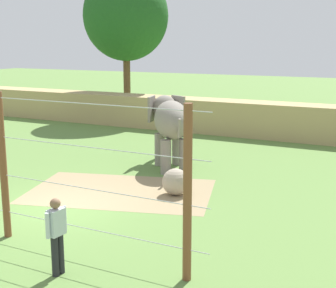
{
  "coord_description": "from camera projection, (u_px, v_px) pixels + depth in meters",
  "views": [
    {
      "loc": [
        9.04,
        -10.56,
        4.77
      ],
      "look_at": [
        1.71,
        3.74,
        1.4
      ],
      "focal_mm": 51.61,
      "sensor_mm": 36.0,
      "label": 1
    }
  ],
  "objects": [
    {
      "name": "ground_plane",
      "position": [
        59.0,
        208.0,
        14.21
      ],
      "size": [
        120.0,
        120.0,
        0.0
      ],
      "primitive_type": "plane",
      "color": "#5B7F3D"
    },
    {
      "name": "dirt_patch",
      "position": [
        120.0,
        191.0,
        15.85
      ],
      "size": [
        6.75,
        5.29,
        0.01
      ],
      "primitive_type": "cube",
      "rotation": [
        0.0,
        0.0,
        0.29
      ],
      "color": "#937F5B",
      "rests_on": "ground"
    },
    {
      "name": "embankment_wall",
      "position": [
        224.0,
        117.0,
        25.9
      ],
      "size": [
        36.0,
        1.8,
        1.78
      ],
      "primitive_type": "cube",
      "color": "tan",
      "rests_on": "ground"
    },
    {
      "name": "elephant",
      "position": [
        170.0,
        122.0,
        18.57
      ],
      "size": [
        2.84,
        3.18,
        2.7
      ],
      "color": "gray",
      "rests_on": "ground"
    },
    {
      "name": "enrichment_ball",
      "position": [
        175.0,
        182.0,
        15.38
      ],
      "size": [
        0.86,
        0.86,
        0.86
      ],
      "primitive_type": "sphere",
      "color": "gray",
      "rests_on": "ground"
    },
    {
      "name": "zookeeper",
      "position": [
        57.0,
        233.0,
        9.97
      ],
      "size": [
        0.25,
        0.59,
        1.67
      ],
      "color": "#232328",
      "rests_on": "ground"
    },
    {
      "name": "tree_far_left",
      "position": [
        126.0,
        16.0,
        30.01
      ],
      "size": [
        5.3,
        5.3,
        9.21
      ],
      "color": "brown",
      "rests_on": "ground"
    }
  ]
}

